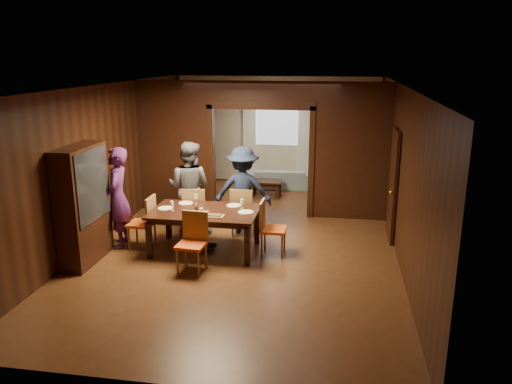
% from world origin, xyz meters
% --- Properties ---
extents(floor, '(9.00, 9.00, 0.00)m').
position_xyz_m(floor, '(0.00, 0.00, 0.00)').
color(floor, '#4C2D15').
rests_on(floor, ground).
extents(ceiling, '(5.50, 9.00, 0.02)m').
position_xyz_m(ceiling, '(0.00, 0.00, 2.90)').
color(ceiling, silver).
rests_on(ceiling, room_walls).
extents(room_walls, '(5.52, 9.01, 2.90)m').
position_xyz_m(room_walls, '(0.00, 1.89, 1.51)').
color(room_walls, black).
rests_on(room_walls, floor).
extents(person_purple, '(0.58, 0.76, 1.85)m').
position_xyz_m(person_purple, '(-2.26, -0.75, 0.92)').
color(person_purple, '#4E1E59').
rests_on(person_purple, floor).
extents(person_grey, '(0.98, 0.82, 1.83)m').
position_xyz_m(person_grey, '(-1.19, 0.18, 0.91)').
color(person_grey, '#4E4C53').
rests_on(person_grey, floor).
extents(person_navy, '(1.18, 0.76, 1.73)m').
position_xyz_m(person_navy, '(-0.16, 0.37, 0.86)').
color(person_navy, '#162038').
rests_on(person_navy, floor).
extents(sofa, '(1.80, 0.79, 0.52)m').
position_xyz_m(sofa, '(0.17, 3.85, 0.26)').
color(sofa, '#86A5B0').
rests_on(sofa, floor).
extents(serving_bowl, '(0.31, 0.31, 0.08)m').
position_xyz_m(serving_bowl, '(-0.60, -0.68, 0.80)').
color(serving_bowl, black).
rests_on(serving_bowl, dining_table).
extents(dining_table, '(1.88, 1.17, 0.76)m').
position_xyz_m(dining_table, '(-0.65, -0.73, 0.38)').
color(dining_table, black).
rests_on(dining_table, floor).
extents(coffee_table, '(0.80, 0.50, 0.40)m').
position_xyz_m(coffee_table, '(-0.10, 3.01, 0.20)').
color(coffee_table, black).
rests_on(coffee_table, floor).
extents(chair_left, '(0.44, 0.44, 0.97)m').
position_xyz_m(chair_left, '(-1.84, -0.75, 0.48)').
color(chair_left, '#DB5414').
rests_on(chair_left, floor).
extents(chair_right, '(0.45, 0.45, 0.97)m').
position_xyz_m(chair_right, '(0.58, -0.67, 0.48)').
color(chair_right, '#EF5716').
rests_on(chair_right, floor).
extents(chair_far_l, '(0.50, 0.50, 0.97)m').
position_xyz_m(chair_far_l, '(-1.05, 0.07, 0.48)').
color(chair_far_l, '#DC5F14').
rests_on(chair_far_l, floor).
extents(chair_far_r, '(0.45, 0.45, 0.97)m').
position_xyz_m(chair_far_r, '(-0.12, 0.20, 0.48)').
color(chair_far_r, orange).
rests_on(chair_far_r, floor).
extents(chair_near, '(0.48, 0.48, 0.97)m').
position_xyz_m(chair_near, '(-0.63, -1.62, 0.48)').
color(chair_near, '#DD4E14').
rests_on(chair_near, floor).
extents(hutch, '(0.40, 1.20, 2.00)m').
position_xyz_m(hutch, '(-2.53, -1.50, 1.00)').
color(hutch, black).
rests_on(hutch, floor).
extents(door_right, '(0.06, 0.90, 2.10)m').
position_xyz_m(door_right, '(2.70, 0.50, 1.05)').
color(door_right, black).
rests_on(door_right, floor).
extents(window_far, '(1.20, 0.03, 1.30)m').
position_xyz_m(window_far, '(0.00, 4.44, 1.70)').
color(window_far, silver).
rests_on(window_far, back_wall).
extents(curtain_left, '(0.35, 0.06, 2.40)m').
position_xyz_m(curtain_left, '(-0.75, 4.40, 1.25)').
color(curtain_left, white).
rests_on(curtain_left, back_wall).
extents(curtain_right, '(0.35, 0.06, 2.40)m').
position_xyz_m(curtain_right, '(0.75, 4.40, 1.25)').
color(curtain_right, white).
rests_on(curtain_right, back_wall).
extents(plate_left, '(0.27, 0.27, 0.01)m').
position_xyz_m(plate_left, '(-1.37, -0.73, 0.77)').
color(plate_left, white).
rests_on(plate_left, dining_table).
extents(plate_far_l, '(0.27, 0.27, 0.01)m').
position_xyz_m(plate_far_l, '(-1.10, -0.36, 0.77)').
color(plate_far_l, white).
rests_on(plate_far_l, dining_table).
extents(plate_far_r, '(0.27, 0.27, 0.01)m').
position_xyz_m(plate_far_r, '(-0.19, -0.36, 0.77)').
color(plate_far_r, white).
rests_on(plate_far_r, dining_table).
extents(plate_right, '(0.27, 0.27, 0.01)m').
position_xyz_m(plate_right, '(0.09, -0.72, 0.77)').
color(plate_right, white).
rests_on(plate_right, dining_table).
extents(plate_near, '(0.27, 0.27, 0.01)m').
position_xyz_m(plate_near, '(-0.67, -1.07, 0.77)').
color(plate_near, white).
rests_on(plate_near, dining_table).
extents(platter_a, '(0.30, 0.20, 0.04)m').
position_xyz_m(platter_a, '(-0.70, -0.88, 0.78)').
color(platter_a, gray).
rests_on(platter_a, dining_table).
extents(platter_b, '(0.30, 0.20, 0.04)m').
position_xyz_m(platter_b, '(-0.38, -1.02, 0.78)').
color(platter_b, gray).
rests_on(platter_b, dining_table).
extents(wineglass_left, '(0.08, 0.08, 0.18)m').
position_xyz_m(wineglass_left, '(-1.21, -0.85, 0.85)').
color(wineglass_left, white).
rests_on(wineglass_left, dining_table).
extents(wineglass_far, '(0.08, 0.08, 0.18)m').
position_xyz_m(wineglass_far, '(-0.91, -0.35, 0.85)').
color(wineglass_far, silver).
rests_on(wineglass_far, dining_table).
extents(wineglass_right, '(0.08, 0.08, 0.18)m').
position_xyz_m(wineglass_right, '(-0.01, -0.51, 0.85)').
color(wineglass_right, silver).
rests_on(wineglass_right, dining_table).
extents(tumbler, '(0.07, 0.07, 0.14)m').
position_xyz_m(tumbler, '(-0.62, -1.05, 0.83)').
color(tumbler, silver).
rests_on(tumbler, dining_table).
extents(condiment_jar, '(0.08, 0.08, 0.11)m').
position_xyz_m(condiment_jar, '(-0.76, -0.81, 0.82)').
color(condiment_jar, '#471D10').
rests_on(condiment_jar, dining_table).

